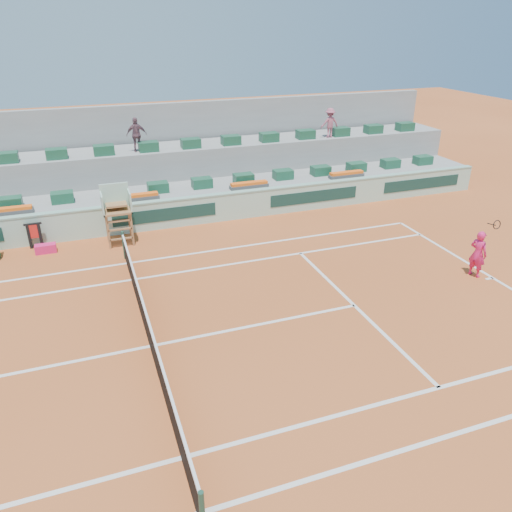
% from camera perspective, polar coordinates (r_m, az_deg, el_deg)
% --- Properties ---
extents(ground, '(90.00, 90.00, 0.00)m').
position_cam_1_polar(ground, '(14.29, -11.98, -10.07)').
color(ground, '#A64A20').
rests_on(ground, ground).
extents(seating_tier_lower, '(36.00, 4.00, 1.20)m').
position_cam_1_polar(seating_tier_lower, '(23.64, -16.14, 5.78)').
color(seating_tier_lower, gray).
rests_on(seating_tier_lower, ground).
extents(seating_tier_upper, '(36.00, 2.40, 2.60)m').
position_cam_1_polar(seating_tier_upper, '(24.95, -16.66, 8.44)').
color(seating_tier_upper, gray).
rests_on(seating_tier_upper, ground).
extents(stadium_back_wall, '(36.00, 0.40, 4.40)m').
position_cam_1_polar(stadium_back_wall, '(26.27, -17.19, 11.24)').
color(stadium_back_wall, gray).
rests_on(stadium_back_wall, ground).
extents(player_bag, '(0.77, 0.34, 0.34)m').
position_cam_1_polar(player_bag, '(20.84, -22.90, 0.79)').
color(player_bag, '#E31D62').
rests_on(player_bag, ground).
extents(spectator_mid, '(0.93, 0.44, 1.56)m').
position_cam_1_polar(spectator_mid, '(24.10, -13.48, 13.34)').
color(spectator_mid, '#6D4954').
rests_on(spectator_mid, seating_tier_upper).
extents(spectator_right, '(0.96, 0.56, 1.48)m').
position_cam_1_polar(spectator_right, '(26.74, 8.42, 14.82)').
color(spectator_right, '#A65365').
rests_on(spectator_right, seating_tier_upper).
extents(court_lines, '(23.89, 11.09, 0.01)m').
position_cam_1_polar(court_lines, '(14.28, -11.98, -10.05)').
color(court_lines, silver).
rests_on(court_lines, ground).
extents(tennis_net, '(0.10, 11.97, 1.10)m').
position_cam_1_polar(tennis_net, '(13.99, -12.18, -8.31)').
color(tennis_net, black).
rests_on(tennis_net, ground).
extents(advertising_hoarding, '(36.00, 0.34, 1.26)m').
position_cam_1_polar(advertising_hoarding, '(21.55, -15.57, 4.05)').
color(advertising_hoarding, '#A3CDB7').
rests_on(advertising_hoarding, ground).
extents(umpire_chair, '(1.10, 0.90, 2.40)m').
position_cam_1_polar(umpire_chair, '(20.30, -15.65, 5.46)').
color(umpire_chair, '#8D5E35').
rests_on(umpire_chair, ground).
extents(seat_row_lower, '(32.90, 0.60, 0.44)m').
position_cam_1_polar(seat_row_lower, '(22.53, -16.18, 7.03)').
color(seat_row_lower, '#1A4F34').
rests_on(seat_row_lower, seating_tier_lower).
extents(seat_row_upper, '(32.90, 0.60, 0.44)m').
position_cam_1_polar(seat_row_upper, '(23.99, -17.00, 11.51)').
color(seat_row_upper, '#1A4F34').
rests_on(seat_row_upper, seating_tier_upper).
extents(flower_planters, '(26.80, 0.36, 0.28)m').
position_cam_1_polar(flower_planters, '(21.77, -19.90, 5.63)').
color(flower_planters, '#4B4B4B').
rests_on(flower_planters, seating_tier_lower).
extents(towel_rack, '(0.66, 0.11, 1.03)m').
position_cam_1_polar(towel_rack, '(21.30, -24.01, 2.37)').
color(towel_rack, black).
rests_on(towel_rack, ground).
extents(tennis_player, '(0.56, 0.91, 2.28)m').
position_cam_1_polar(tennis_player, '(18.83, 24.04, 0.26)').
color(tennis_player, '#E31D62').
rests_on(tennis_player, ground).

